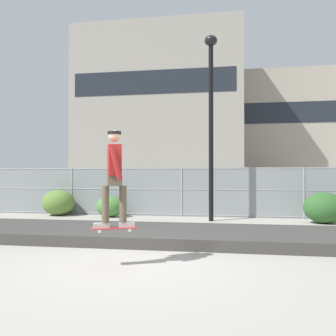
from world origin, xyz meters
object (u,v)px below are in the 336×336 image
skateboard (114,228)px  shrub_left (58,203)px  street_lamp (211,104)px  skater (114,172)px  parked_car_mid (231,191)px  shrub_center (110,206)px  parked_car_near (90,190)px  shrub_right (324,208)px

skateboard → shrub_left: 8.43m
street_lamp → skater: bearing=-102.0°
skater → shrub_left: skater is taller
skater → shrub_left: size_ratio=1.35×
skater → parked_car_mid: (2.04, 10.70, -0.81)m
shrub_center → skater: bearing=-70.8°
parked_car_mid → shrub_left: size_ratio=3.47×
parked_car_near → shrub_left: 3.26m
skater → street_lamp: 6.99m
shrub_right → skater: bearing=-128.0°
street_lamp → parked_car_near: size_ratio=1.40×
street_lamp → parked_car_mid: size_ratio=1.44×
parked_car_mid → shrub_center: parked_car_mid is taller
skateboard → skater: size_ratio=0.47×
shrub_left → shrub_right: 9.61m
shrub_left → parked_car_mid: bearing=28.7°
street_lamp → parked_car_near: 7.76m
skater → street_lamp: street_lamp is taller
skater → parked_car_mid: size_ratio=0.39×
parked_car_near → parked_car_mid: (6.59, 0.36, 0.00)m
shrub_left → shrub_center: size_ratio=1.25×
skateboard → shrub_right: 8.17m
skateboard → parked_car_mid: 10.89m
parked_car_mid → shrub_center: bearing=-139.9°
shrub_left → shrub_center: bearing=-4.0°
skateboard → skater: bearing=180.0°
street_lamp → parked_car_mid: bearing=81.0°
parked_car_near → shrub_right: 10.35m
shrub_center → shrub_left: bearing=176.0°
skateboard → shrub_right: (5.03, 6.43, -0.16)m
skater → shrub_right: (5.03, 6.43, -1.14)m
skateboard → street_lamp: size_ratio=0.13×
parked_car_mid → shrub_center: size_ratio=4.35×
skater → parked_car_near: 11.32m
parked_car_mid → shrub_right: size_ratio=3.39×
shrub_left → shrub_right: shrub_right is taller
skater → shrub_right: bearing=52.0°
parked_car_near → shrub_left: size_ratio=3.57×
skateboard → shrub_left: shrub_left is taller
shrub_left → skateboard: bearing=-57.3°
parked_car_mid → shrub_center: 5.85m
street_lamp → shrub_left: size_ratio=5.01×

